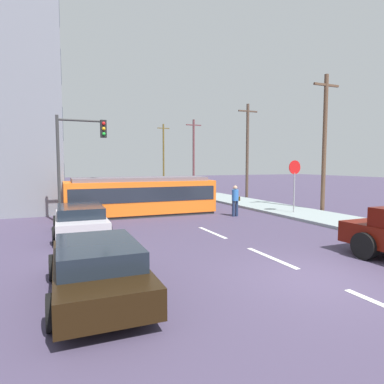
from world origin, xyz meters
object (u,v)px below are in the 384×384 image
Objects in this scene: utility_pole_mid at (247,149)px; utility_pole_distant at (164,153)px; pedestrian_crossing at (235,199)px; parked_sedan_far at (58,200)px; utility_pole_far at (194,153)px; city_bus at (119,189)px; streetcar_tram at (141,195)px; parked_sedan_near at (97,267)px; traffic_light_mast at (78,149)px; utility_pole_near at (325,141)px; stop_sign at (294,175)px; parked_sedan_mid at (80,220)px; parked_sedan_furthest at (69,192)px.

utility_pole_distant reaches higher than utility_pole_mid.
parked_sedan_far is at bearing 143.70° from pedestrian_crossing.
utility_pole_mid is 10.12m from utility_pole_far.
utility_pole_mid is at bearing -1.18° from city_bus.
streetcar_tram reaches higher than parked_sedan_near.
traffic_light_mast is 13.63m from utility_pole_near.
stop_sign reaches higher than pedestrian_crossing.
streetcar_tram is 4.82× the size of pedestrian_crossing.
utility_pole_distant is at bearing 66.74° from parked_sedan_mid.
traffic_light_mast is at bearing 87.99° from parked_sedan_near.
parked_sedan_mid is 8.28m from parked_sedan_far.
utility_pole_distant is at bearing 90.44° from utility_pole_mid.
parked_sedan_furthest is (-3.33, 10.18, -0.46)m from streetcar_tram.
traffic_light_mast is (-11.16, 1.95, 1.31)m from stop_sign.
parked_sedan_far is at bearing -149.85° from city_bus.
traffic_light_mast is at bearing -80.65° from parked_sedan_far.
parked_sedan_near is 1.04× the size of parked_sedan_furthest.
pedestrian_crossing is (4.55, -2.48, -0.14)m from streetcar_tram.
parked_sedan_far is 0.52× the size of utility_pole_far.
traffic_light_mast reaches higher than parked_sedan_near.
city_bus reaches higher than parked_sedan_mid.
stop_sign is 0.57× the size of traffic_light_mast.
city_bus is 14.21m from utility_pole_near.
parked_sedan_near and parked_sedan_furthest have the same top height.
stop_sign is at bearing -96.74° from utility_pole_far.
utility_pole_near is at bearing 5.37° from parked_sedan_mid.
streetcar_tram is 1.83× the size of parked_sedan_near.
parked_sedan_near is (-3.67, -17.24, -0.39)m from city_bus.
utility_pole_near is at bearing -42.76° from city_bus.
parked_sedan_far is (-0.54, 14.79, -0.00)m from parked_sedan_near.
pedestrian_crossing is 11.10m from utility_pole_mid.
parked_sedan_near is 6.55m from parked_sedan_mid.
utility_pole_mid is at bearing 28.15° from traffic_light_mast.
pedestrian_crossing is at bearing 166.02° from stop_sign.
parked_sedan_furthest is at bearing 131.41° from city_bus.
streetcar_tram reaches higher than parked_sedan_far.
pedestrian_crossing is 0.58× the size of stop_sign.
utility_pole_far is (13.65, 20.58, 3.42)m from parked_sedan_mid.
utility_pole_far is at bearing 24.45° from parked_sedan_furthest.
parked_sedan_near is 0.51× the size of utility_pole_distant.
utility_pole_near reaches higher than utility_pole_far.
utility_pole_distant reaches higher than parked_sedan_mid.
utility_pole_far is at bearing 83.26° from stop_sign.
parked_sedan_near is at bearing -150.51° from utility_pole_near.
traffic_light_mast is at bearing 170.09° from stop_sign.
streetcar_tram is at bearing 71.25° from parked_sedan_near.
utility_pole_near is at bearing -6.98° from traffic_light_mast.
utility_pole_mid reaches higher than utility_pole_far.
utility_pole_near is 0.92× the size of utility_pole_distant.
streetcar_tram is at bearing -121.86° from utility_pole_far.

